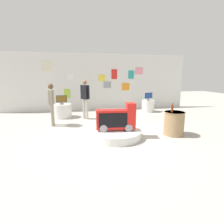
# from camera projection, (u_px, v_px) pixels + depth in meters

# --- Properties ---
(ground_plane) EXTENTS (30.00, 30.00, 0.00)m
(ground_plane) POSITION_uv_depth(u_px,v_px,m) (113.00, 137.00, 5.67)
(ground_plane) COLOR #B2ADA3
(back_wall_display) EXTENTS (10.67, 0.13, 3.16)m
(back_wall_display) POSITION_uv_depth(u_px,v_px,m) (96.00, 82.00, 10.01)
(back_wall_display) COLOR silver
(back_wall_display) RESTS_ON ground
(main_display_pedestal) EXTENTS (1.63, 1.63, 0.24)m
(main_display_pedestal) POSITION_uv_depth(u_px,v_px,m) (116.00, 134.00, 5.63)
(main_display_pedestal) COLOR silver
(main_display_pedestal) RESTS_ON ground
(novelty_firetruck_tv) EXTENTS (1.25, 0.52, 0.87)m
(novelty_firetruck_tv) POSITION_uv_depth(u_px,v_px,m) (116.00, 119.00, 5.53)
(novelty_firetruck_tv) COLOR gray
(novelty_firetruck_tv) RESTS_ON main_display_pedestal
(display_pedestal_left_rear) EXTENTS (0.87, 0.87, 0.63)m
(display_pedestal_left_rear) POSITION_uv_depth(u_px,v_px,m) (62.00, 111.00, 8.31)
(display_pedestal_left_rear) COLOR silver
(display_pedestal_left_rear) RESTS_ON ground
(tv_on_left_rear) EXTENTS (0.49, 0.21, 0.41)m
(tv_on_left_rear) POSITION_uv_depth(u_px,v_px,m) (62.00, 100.00, 8.20)
(tv_on_left_rear) COLOR black
(tv_on_left_rear) RESTS_ON display_pedestal_left_rear
(display_pedestal_center_rear) EXTENTS (0.68, 0.68, 0.63)m
(display_pedestal_center_rear) POSITION_uv_depth(u_px,v_px,m) (148.00, 106.00, 9.65)
(display_pedestal_center_rear) COLOR silver
(display_pedestal_center_rear) RESTS_ON ground
(tv_on_center_rear) EXTENTS (0.56, 0.22, 0.43)m
(tv_on_center_rear) POSITION_uv_depth(u_px,v_px,m) (148.00, 96.00, 9.54)
(tv_on_center_rear) COLOR black
(tv_on_center_rear) RESTS_ON display_pedestal_center_rear
(side_table_round) EXTENTS (0.66, 0.66, 0.78)m
(side_table_round) POSITION_uv_depth(u_px,v_px,m) (174.00, 123.00, 5.82)
(side_table_round) COLOR #9E7F56
(side_table_round) RESTS_ON ground
(bottle_on_side_table) EXTENTS (0.07, 0.07, 0.31)m
(bottle_on_side_table) POSITION_uv_depth(u_px,v_px,m) (172.00, 108.00, 5.67)
(bottle_on_side_table) COLOR brown
(bottle_on_side_table) RESTS_ON side_table_round
(shopper_browsing_near_truck) EXTENTS (0.23, 0.56, 1.64)m
(shopper_browsing_near_truck) POSITION_uv_depth(u_px,v_px,m) (52.00, 101.00, 6.81)
(shopper_browsing_near_truck) COLOR gray
(shopper_browsing_near_truck) RESTS_ON ground
(shopper_browsing_rear) EXTENTS (0.39, 0.46, 1.76)m
(shopper_browsing_rear) POSITION_uv_depth(u_px,v_px,m) (85.00, 96.00, 7.87)
(shopper_browsing_rear) COLOR #B2ADA3
(shopper_browsing_rear) RESTS_ON ground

